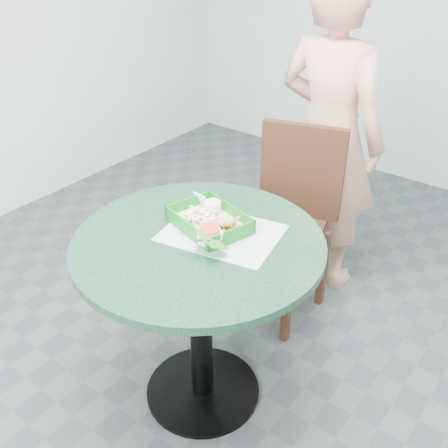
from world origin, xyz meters
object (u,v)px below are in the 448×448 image
Objects in this scene: dining_chair at (289,210)px; sauce_ramekin at (207,210)px; cafe_table at (200,283)px; crab_sandwich at (228,226)px; food_basket at (210,228)px; diner_person at (330,129)px.

dining_chair is 0.65m from sauce_ramekin.
cafe_table is 7.87× the size of crab_sandwich.
crab_sandwich is (0.05, 0.10, 0.22)m from cafe_table.
cafe_table is at bearing -101.80° from dining_chair.
sauce_ramekin is at bearing 160.95° from crab_sandwich.
dining_chair reaches higher than food_basket.
crab_sandwich is at bearing -19.05° from sauce_ramekin.
cafe_table is 0.25m from crab_sandwich.
diner_person is (0.01, 0.33, 0.31)m from dining_chair.
diner_person is 6.05× the size of food_basket.
food_basket is at bearing 97.25° from diner_person.
sauce_ramekin is (-0.13, 0.04, 0.00)m from crab_sandwich.
sauce_ramekin is (-0.01, -0.59, 0.27)m from dining_chair.
crab_sandwich is at bearing 101.87° from diner_person.
crab_sandwich is at bearing 4.87° from food_basket.
diner_person is at bearing 93.07° from cafe_table.
crab_sandwich is (0.08, 0.01, 0.03)m from food_basket.
food_basket is (0.04, -0.64, 0.24)m from dining_chair.
crab_sandwich is at bearing -96.20° from dining_chair.
diner_person reaches higher than dining_chair.
dining_chair is at bearing 100.63° from crab_sandwich.
cafe_table is 0.27m from sauce_ramekin.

